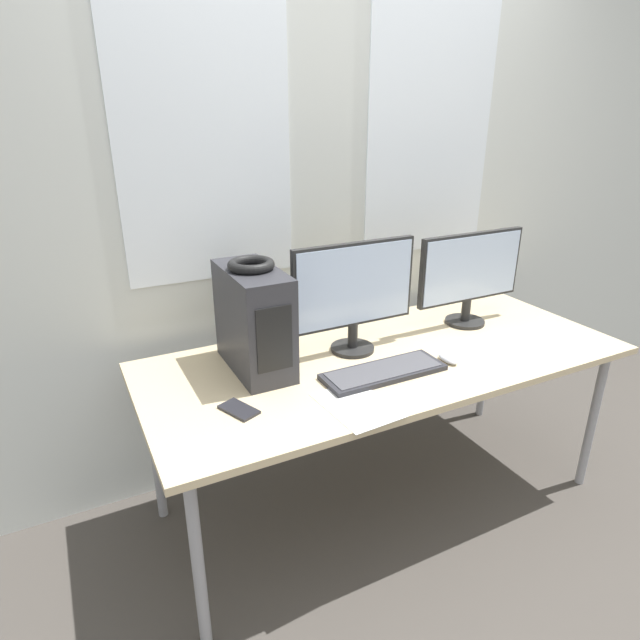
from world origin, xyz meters
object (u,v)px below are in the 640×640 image
mouse (448,359)px  cell_phone (239,410)px  monitor_right_near (470,273)px  pc_tower (254,320)px  headphones (251,265)px  keyboard (384,372)px  monitor_main (354,291)px

mouse → cell_phone: mouse is taller
monitor_right_near → cell_phone: size_ratio=3.56×
mouse → pc_tower: bearing=156.6°
headphones → keyboard: (0.41, -0.28, -0.41)m
monitor_main → mouse: bearing=-43.2°
cell_phone → pc_tower: bearing=36.8°
monitor_right_near → pc_tower: bearing=179.0°
pc_tower → mouse: (0.70, -0.30, -0.19)m
headphones → pc_tower: bearing=-90.0°
monitor_main → monitor_right_near: size_ratio=0.98×
keyboard → monitor_main: bearing=88.7°
headphones → monitor_main: bearing=-4.9°
pc_tower → monitor_right_near: (1.04, -0.02, 0.05)m
pc_tower → monitor_right_near: 1.04m
monitor_main → monitor_right_near: monitor_main is taller
pc_tower → cell_phone: (-0.17, -0.28, -0.20)m
keyboard → mouse: 0.29m
pc_tower → monitor_main: bearing=-4.8°
mouse → keyboard: bearing=175.1°
headphones → monitor_main: (0.42, -0.04, -0.16)m
pc_tower → monitor_main: size_ratio=0.76×
headphones → cell_phone: (-0.17, -0.28, -0.41)m
mouse → cell_phone: bearing=178.3°
pc_tower → monitor_main: monitor_main is taller
headphones → mouse: 0.87m
monitor_main → keyboard: (-0.01, -0.24, -0.25)m
headphones → keyboard: size_ratio=0.36×
pc_tower → keyboard: size_ratio=0.85×
headphones → keyboard: bearing=-34.2°
keyboard → cell_phone: (-0.58, 0.00, -0.01)m
keyboard → mouse: (0.29, -0.03, 0.00)m
pc_tower → keyboard: bearing=-34.1°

